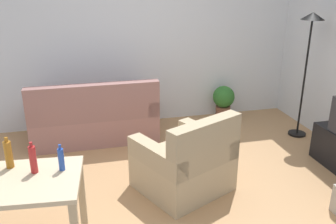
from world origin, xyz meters
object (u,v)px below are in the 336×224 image
object	(u,v)px
torchiere_lamp	(309,42)
desk	(5,193)
bottle_amber	(8,154)
potted_plant	(223,100)
couch	(95,120)
armchair	(186,164)
bottle_blue	(61,159)
bottle_red	(33,159)

from	to	relation	value
torchiere_lamp	desk	size ratio (longest dim) A/B	1.44
torchiere_lamp	bottle_amber	xyz separation A→B (m)	(-3.77, -1.51, -0.53)
potted_plant	desk	bearing A→B (deg)	-138.30
bottle_amber	potted_plant	bearing A→B (deg)	39.46
couch	armchair	bearing A→B (deg)	119.27
couch	bottle_blue	world-z (taller)	bottle_blue
armchair	bottle_blue	size ratio (longest dim) A/B	5.04
couch	potted_plant	distance (m)	2.14
torchiere_lamp	bottle_blue	distance (m)	3.77
bottle_amber	bottle_red	size ratio (longest dim) A/B	1.01
torchiere_lamp	bottle_blue	size ratio (longest dim) A/B	7.78
armchair	torchiere_lamp	bearing A→B (deg)	-178.40
couch	bottle_blue	bearing A→B (deg)	80.86
armchair	bottle_blue	bearing A→B (deg)	0.58
armchair	bottle_blue	distance (m)	1.51
potted_plant	bottle_blue	bearing A→B (deg)	-134.28
torchiere_lamp	bottle_red	bearing A→B (deg)	-155.11
desk	armchair	world-z (taller)	armchair
couch	bottle_amber	xyz separation A→B (m)	(-0.79, -2.08, 0.58)
potted_plant	armchair	distance (m)	2.28
bottle_red	armchair	bearing A→B (deg)	22.04
bottle_amber	desk	bearing A→B (deg)	-96.87
potted_plant	armchair	world-z (taller)	armchair
desk	potted_plant	bearing A→B (deg)	47.04
torchiere_lamp	desk	distance (m)	4.24
couch	torchiere_lamp	xyz separation A→B (m)	(2.98, -0.57, 1.11)
potted_plant	bottle_blue	xyz separation A→B (m)	(-2.48, -2.54, 0.53)
desk	bottle_red	size ratio (longest dim) A/B	4.61
potted_plant	couch	bearing A→B (deg)	-171.62
desk	torchiere_lamp	bearing A→B (deg)	29.90
desk	bottle_amber	size ratio (longest dim) A/B	4.56
desk	bottle_blue	bearing A→B (deg)	14.22
couch	potted_plant	size ratio (longest dim) A/B	3.12
bottle_red	torchiere_lamp	bearing A→B (deg)	24.89
couch	potted_plant	bearing A→B (deg)	-171.62
bottle_amber	bottle_red	bearing A→B (deg)	-33.78
torchiere_lamp	desk	world-z (taller)	torchiere_lamp
armchair	bottle_red	size ratio (longest dim) A/B	4.29
potted_plant	bottle_red	world-z (taller)	bottle_red
bottle_amber	bottle_blue	bearing A→B (deg)	-19.45
desk	bottle_blue	size ratio (longest dim) A/B	5.41
couch	potted_plant	world-z (taller)	couch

